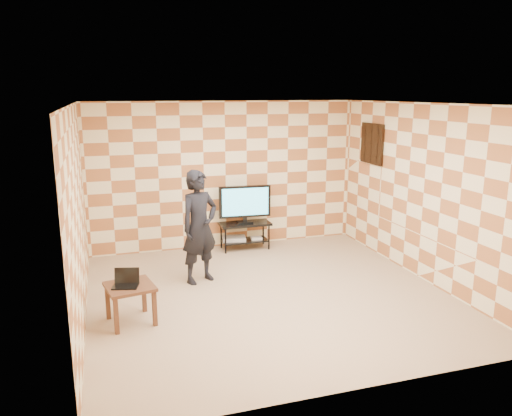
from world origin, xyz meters
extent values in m
plane|color=tan|center=(0.00, 0.00, 0.00)|extent=(5.00, 5.00, 0.00)
cube|color=beige|center=(0.00, 2.50, 1.35)|extent=(5.00, 0.02, 2.70)
cube|color=beige|center=(0.00, -2.50, 1.35)|extent=(5.00, 0.02, 2.70)
cube|color=beige|center=(-2.50, 0.00, 1.35)|extent=(0.02, 5.00, 2.70)
cube|color=beige|center=(2.50, 0.00, 1.35)|extent=(0.02, 5.00, 2.70)
cube|color=white|center=(0.00, 0.00, 2.70)|extent=(5.00, 5.00, 0.02)
cube|color=black|center=(2.47, 1.55, 1.95)|extent=(0.04, 0.72, 0.72)
cube|color=black|center=(2.47, 1.55, 1.95)|extent=(0.04, 0.03, 0.68)
cube|color=black|center=(2.47, 1.55, 1.95)|extent=(0.04, 0.68, 0.03)
cube|color=black|center=(0.27, 2.18, 0.48)|extent=(0.94, 0.42, 0.04)
cube|color=black|center=(0.27, 2.18, 0.16)|extent=(0.84, 0.38, 0.03)
cylinder|color=black|center=(-0.14, 2.01, 0.25)|extent=(0.03, 0.03, 0.50)
cylinder|color=black|center=(-0.14, 2.34, 0.25)|extent=(0.03, 0.03, 0.50)
cylinder|color=black|center=(0.69, 2.01, 0.25)|extent=(0.03, 0.03, 0.50)
cylinder|color=black|center=(0.69, 2.34, 0.25)|extent=(0.03, 0.03, 0.50)
cube|color=black|center=(0.27, 2.18, 0.52)|extent=(0.29, 0.20, 0.03)
cube|color=black|center=(0.27, 2.18, 0.57)|extent=(0.07, 0.05, 0.08)
cube|color=black|center=(0.27, 2.18, 0.90)|extent=(0.96, 0.12, 0.58)
cube|color=#42B6D6|center=(0.28, 2.14, 0.90)|extent=(0.85, 0.07, 0.50)
cube|color=#B1B1B3|center=(0.07, 2.21, 0.21)|extent=(0.47, 0.37, 0.07)
cube|color=silver|center=(0.48, 2.14, 0.20)|extent=(0.21, 0.17, 0.05)
cube|color=#3D291B|center=(-1.94, -0.33, 0.48)|extent=(0.66, 0.66, 0.04)
cube|color=#3D291B|center=(-2.13, -0.60, 0.23)|extent=(0.06, 0.06, 0.46)
cube|color=#3D291B|center=(-2.22, -0.14, 0.23)|extent=(0.06, 0.06, 0.46)
cube|color=#3D291B|center=(-1.67, -0.51, 0.23)|extent=(0.06, 0.06, 0.46)
cube|color=#3D291B|center=(-1.76, -0.05, 0.23)|extent=(0.06, 0.06, 0.46)
cube|color=black|center=(-1.99, -0.37, 0.51)|extent=(0.35, 0.29, 0.02)
cube|color=black|center=(-1.97, -0.26, 0.61)|extent=(0.31, 0.13, 0.20)
imported|color=black|center=(-0.83, 0.82, 0.87)|extent=(0.75, 0.64, 1.73)
camera|label=1|loc=(-2.17, -6.38, 2.85)|focal=35.00mm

